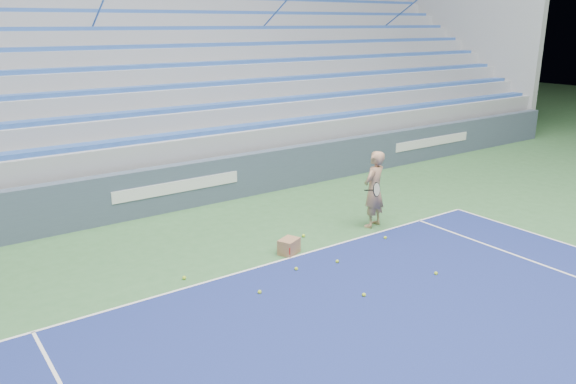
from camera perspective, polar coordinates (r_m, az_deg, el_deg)
name	(u,v)px	position (r m, az deg, el deg)	size (l,w,h in m)	color
sponsor_barrier	(176,187)	(13.66, -11.33, 0.49)	(30.00, 0.32, 1.10)	#3F4E60
bleachers	(94,89)	(18.61, -19.15, 9.88)	(31.00, 9.15, 7.30)	#979A9F
tennis_player	(374,189)	(12.31, 8.73, 0.27)	(0.96, 0.90, 1.70)	tan
ball_box	(289,246)	(10.95, 0.10, -5.54)	(0.49, 0.44, 0.30)	#966A48
tennis_ball_0	(303,236)	(11.81, 1.58, -4.45)	(0.07, 0.07, 0.07)	#BBE02D
tennis_ball_1	(337,261)	(10.62, 5.02, -7.04)	(0.07, 0.07, 0.07)	#BBE02D
tennis_ball_2	(385,238)	(11.87, 9.86, -4.59)	(0.07, 0.07, 0.07)	#BBE02D
tennis_ball_3	(364,295)	(9.44, 7.72, -10.32)	(0.07, 0.07, 0.07)	#BBE02D
tennis_ball_4	(260,292)	(9.46, -2.90, -10.11)	(0.07, 0.07, 0.07)	#BBE02D
tennis_ball_5	(296,269)	(10.28, 0.84, -7.81)	(0.07, 0.07, 0.07)	#BBE02D
tennis_ball_6	(436,273)	(10.44, 14.80, -7.99)	(0.07, 0.07, 0.07)	#BBE02D
tennis_ball_7	(184,278)	(10.11, -10.50, -8.56)	(0.07, 0.07, 0.07)	#BBE02D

